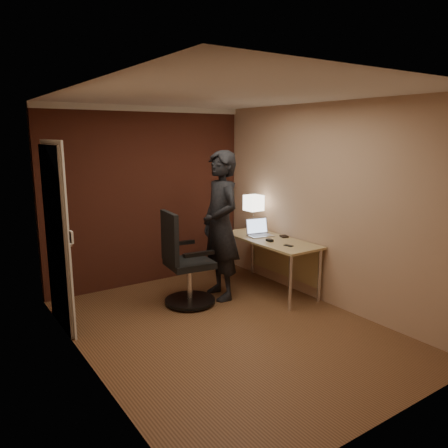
# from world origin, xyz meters

# --- Properties ---
(room) EXTENTS (4.00, 4.00, 4.00)m
(room) POSITION_xyz_m (-0.27, 1.54, 1.37)
(room) COLOR brown
(room) RESTS_ON ground
(desk) EXTENTS (0.60, 1.50, 0.73)m
(desk) POSITION_xyz_m (1.25, 0.66, 0.60)
(desk) COLOR tan
(desk) RESTS_ON ground
(desk_lamp) EXTENTS (0.22, 0.22, 0.54)m
(desk_lamp) POSITION_xyz_m (1.26, 1.14, 1.15)
(desk_lamp) COLOR silver
(desk_lamp) RESTS_ON desk
(laptop) EXTENTS (0.37, 0.31, 0.23)m
(laptop) POSITION_xyz_m (1.19, 0.92, 0.79)
(laptop) COLOR silver
(laptop) RESTS_ON desk
(mouse) EXTENTS (0.06, 0.10, 0.03)m
(mouse) POSITION_xyz_m (1.08, 0.56, 0.75)
(mouse) COLOR black
(mouse) RESTS_ON desk
(phone) EXTENTS (0.08, 0.12, 0.01)m
(phone) POSITION_xyz_m (1.13, 0.24, 0.73)
(phone) COLOR black
(phone) RESTS_ON desk
(wallet) EXTENTS (0.12, 0.13, 0.02)m
(wallet) POSITION_xyz_m (1.40, 0.63, 0.74)
(wallet) COLOR black
(wallet) RESTS_ON desk
(office_chair) EXTENTS (0.64, 0.69, 1.18)m
(office_chair) POSITION_xyz_m (-0.05, 0.85, 0.52)
(office_chair) COLOR black
(office_chair) RESTS_ON ground
(person) EXTENTS (0.54, 0.75, 1.92)m
(person) POSITION_xyz_m (0.50, 0.84, 0.96)
(person) COLOR black
(person) RESTS_ON ground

